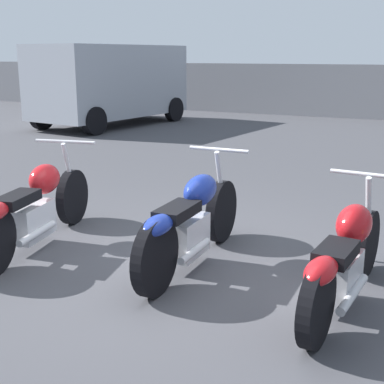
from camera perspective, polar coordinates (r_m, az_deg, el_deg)
ground_plane at (r=5.06m, az=-1.87°, el=-8.11°), size 60.00×60.00×0.00m
fence_back at (r=17.32m, az=18.93°, el=10.02°), size 40.00×0.04×1.64m
motorcycle_slot_0 at (r=5.68m, az=-16.45°, el=-1.64°), size 0.80×2.20×1.01m
motorcycle_slot_1 at (r=4.96m, az=-0.10°, el=-3.17°), size 0.64×2.13×1.03m
motorcycle_slot_2 at (r=4.34m, az=16.02°, el=-6.86°), size 0.68×2.04×0.96m
parked_van at (r=15.26m, az=-8.68°, el=11.59°), size 2.60×4.82×2.18m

